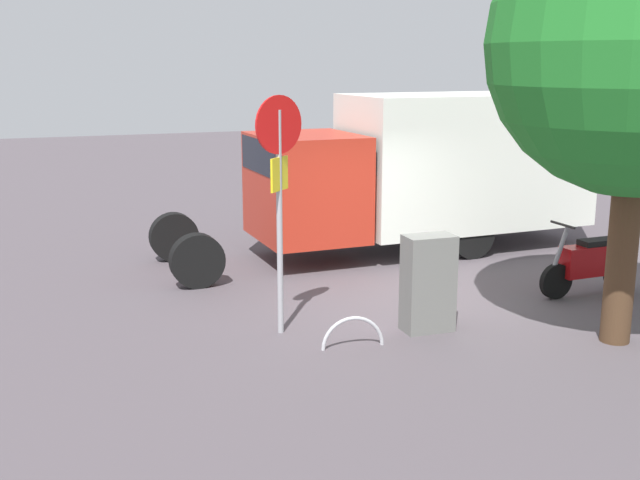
# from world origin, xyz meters

# --- Properties ---
(ground_plane) EXTENTS (60.00, 60.00, 0.00)m
(ground_plane) POSITION_xyz_m (0.00, 0.00, 0.00)
(ground_plane) COLOR #4D454A
(box_truck_near) EXTENTS (8.49, 2.35, 3.02)m
(box_truck_near) POSITION_xyz_m (-1.66, -3.07, 1.66)
(box_truck_near) COLOR black
(box_truck_near) RESTS_ON ground
(motorcycle) EXTENTS (1.81, 0.55, 1.20)m
(motorcycle) POSITION_xyz_m (-2.74, 0.55, 0.52)
(motorcycle) COLOR black
(motorcycle) RESTS_ON ground
(stop_sign) EXTENTS (0.71, 0.33, 3.21)m
(stop_sign) POSITION_xyz_m (2.43, 0.54, 2.14)
(stop_sign) COLOR #9E9EA3
(stop_sign) RESTS_ON ground
(utility_cabinet) EXTENTS (0.69, 0.42, 1.34)m
(utility_cabinet) POSITION_xyz_m (0.51, 1.15, 0.67)
(utility_cabinet) COLOR slate
(utility_cabinet) RESTS_ON ground
(bike_rack_hoop) EXTENTS (0.85, 0.14, 0.85)m
(bike_rack_hoop) POSITION_xyz_m (1.73, 1.41, 0.00)
(bike_rack_hoop) COLOR #B7B7BC
(bike_rack_hoop) RESTS_ON ground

